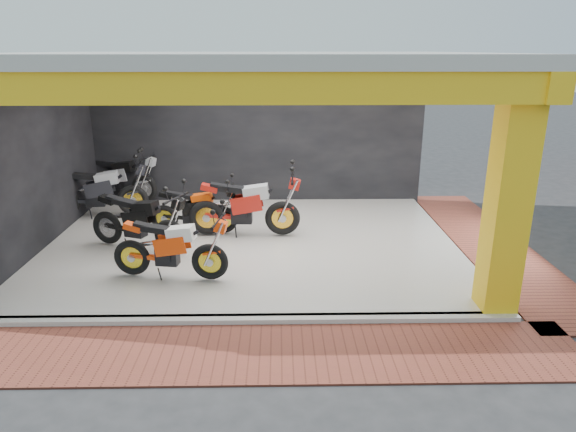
% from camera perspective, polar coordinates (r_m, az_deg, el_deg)
% --- Properties ---
extents(ground, '(80.00, 80.00, 0.00)m').
position_cam_1_polar(ground, '(8.48, -4.64, -8.33)').
color(ground, '#2D2D30').
rests_on(ground, ground).
extents(showroom_floor, '(8.00, 6.00, 0.10)m').
position_cam_1_polar(showroom_floor, '(10.28, -3.99, -3.12)').
color(showroom_floor, white).
rests_on(showroom_floor, ground).
extents(showroom_ceiling, '(8.40, 6.40, 0.20)m').
position_cam_1_polar(showroom_ceiling, '(9.59, -4.47, 17.06)').
color(showroom_ceiling, beige).
rests_on(showroom_ceiling, corner_column).
extents(back_wall, '(8.20, 0.20, 3.50)m').
position_cam_1_polar(back_wall, '(12.85, -3.48, 9.03)').
color(back_wall, black).
rests_on(back_wall, ground).
extents(left_wall, '(0.20, 6.20, 3.50)m').
position_cam_1_polar(left_wall, '(10.83, -26.52, 5.47)').
color(left_wall, black).
rests_on(left_wall, ground).
extents(corner_column, '(0.50, 0.50, 3.50)m').
position_cam_1_polar(corner_column, '(7.81, 23.29, 1.65)').
color(corner_column, yellow).
rests_on(corner_column, ground).
extents(header_beam_front, '(8.40, 0.30, 0.40)m').
position_cam_1_polar(header_beam_front, '(6.62, -5.90, 13.99)').
color(header_beam_front, yellow).
rests_on(header_beam_front, corner_column).
extents(header_beam_right, '(0.30, 6.40, 0.40)m').
position_cam_1_polar(header_beam_right, '(10.19, 19.44, 14.50)').
color(header_beam_right, yellow).
rests_on(header_beam_right, corner_column).
extents(floor_kerb, '(8.00, 0.20, 0.10)m').
position_cam_1_polar(floor_kerb, '(7.55, -5.11, -11.43)').
color(floor_kerb, white).
rests_on(floor_kerb, ground).
extents(paver_front, '(9.00, 1.40, 0.03)m').
position_cam_1_polar(paver_front, '(6.91, -5.55, -14.87)').
color(paver_front, brown).
rests_on(paver_front, ground).
extents(paver_right, '(1.40, 7.00, 0.03)m').
position_cam_1_polar(paver_right, '(11.13, 21.56, -2.92)').
color(paver_right, brown).
rests_on(paver_right, ground).
extents(moto_hero, '(2.17, 1.07, 1.27)m').
position_cam_1_polar(moto_hero, '(8.44, -8.77, -3.16)').
color(moto_hero, '#FF420A').
rests_on(moto_hero, showroom_floor).
extents(moto_row_a, '(2.42, 0.97, 1.46)m').
position_cam_1_polar(moto_row_a, '(10.33, -0.62, 1.59)').
color(moto_row_a, '#B01A12').
rests_on(moto_row_a, showroom_floor).
extents(moto_row_b, '(2.33, 1.54, 1.33)m').
position_cam_1_polar(moto_row_b, '(9.67, -13.10, -0.45)').
color(moto_row_b, black).
rests_on(moto_row_b, showroom_floor).
extents(moto_row_c, '(1.97, 0.87, 1.17)m').
position_cam_1_polar(moto_row_c, '(10.59, -7.23, 1.04)').
color(moto_row_c, black).
rests_on(moto_row_c, showroom_floor).
extents(moto_row_d, '(2.43, 1.39, 1.40)m').
position_cam_1_polar(moto_row_d, '(13.15, -15.78, 4.37)').
color(moto_row_d, '#A6A8AD').
rests_on(moto_row_d, showroom_floor).
extents(moto_row_e, '(2.42, 1.15, 1.42)m').
position_cam_1_polar(moto_row_e, '(12.15, -16.99, 3.23)').
color(moto_row_e, black).
rests_on(moto_row_e, showroom_floor).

